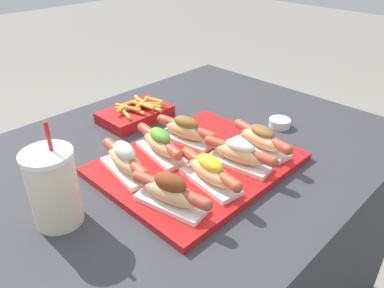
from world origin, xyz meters
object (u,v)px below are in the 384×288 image
object	(u,v)px
hot_dog_6	(186,130)
sauce_bowl	(280,122)
hot_dog_0	(171,192)
serving_tray	(198,163)
hot_dog_2	(239,153)
hot_dog_5	(159,143)
fries_basket	(136,113)
hot_dog_4	(125,160)
hot_dog_1	(210,171)
hot_dog_3	(262,139)
drink_cup	(54,188)

from	to	relation	value
hot_dog_6	sauce_bowl	xyz separation A→B (m)	(0.29, -0.12, -0.04)
hot_dog_0	serving_tray	bearing A→B (deg)	26.02
hot_dog_2	hot_dog_6	distance (m)	0.18
hot_dog_5	fries_basket	xyz separation A→B (m)	(0.11, 0.24, -0.03)
hot_dog_6	sauce_bowl	distance (m)	0.31
hot_dog_0	hot_dog_5	bearing A→B (deg)	55.33
hot_dog_4	sauce_bowl	distance (m)	0.51
hot_dog_1	hot_dog_2	size ratio (longest dim) A/B	1.00
serving_tray	fries_basket	size ratio (longest dim) A/B	2.18
hot_dog_1	hot_dog_3	world-z (taller)	hot_dog_1
hot_dog_5	sauce_bowl	xyz separation A→B (m)	(0.38, -0.12, -0.04)
hot_dog_4	drink_cup	distance (m)	0.19
drink_cup	hot_dog_3	bearing A→B (deg)	-16.30
hot_dog_0	hot_dog_2	size ratio (longest dim) A/B	1.00
hot_dog_6	drink_cup	size ratio (longest dim) A/B	0.89
fries_basket	drink_cup	bearing A→B (deg)	-146.99
hot_dog_0	fries_basket	bearing A→B (deg)	61.04
serving_tray	fries_basket	xyz separation A→B (m)	(0.06, 0.33, 0.01)
hot_dog_0	hot_dog_2	distance (m)	0.22
hot_dog_5	sauce_bowl	bearing A→B (deg)	-16.89
hot_dog_4	hot_dog_6	distance (m)	0.21
hot_dog_6	hot_dog_4	bearing A→B (deg)	-178.48
hot_dog_1	hot_dog_6	size ratio (longest dim) A/B	1.00
hot_dog_5	fries_basket	world-z (taller)	hot_dog_5
hot_dog_3	drink_cup	bearing A→B (deg)	163.70
hot_dog_3	sauce_bowl	size ratio (longest dim) A/B	3.09
hot_dog_3	hot_dog_1	bearing A→B (deg)	-178.72
fries_basket	hot_dog_3	bearing A→B (deg)	-76.79
hot_dog_3	fries_basket	size ratio (longest dim) A/B	0.93
hot_dog_4	drink_cup	bearing A→B (deg)	-173.13
hot_dog_1	hot_dog_3	size ratio (longest dim) A/B	1.00
hot_dog_1	fries_basket	bearing A→B (deg)	75.08
hot_dog_2	drink_cup	xyz separation A→B (m)	(-0.40, 0.15, 0.03)
serving_tray	drink_cup	distance (m)	0.36
hot_dog_3	hot_dog_4	size ratio (longest dim) A/B	1.00
serving_tray	hot_dog_2	distance (m)	0.11
serving_tray	hot_dog_1	bearing A→B (deg)	-120.56
hot_dog_5	drink_cup	size ratio (longest dim) A/B	0.89
hot_dog_5	hot_dog_4	bearing A→B (deg)	-177.63
hot_dog_0	fries_basket	distance (m)	0.47
serving_tray	drink_cup	size ratio (longest dim) A/B	2.09
hot_dog_2	hot_dog_6	world-z (taller)	hot_dog_6
hot_dog_1	sauce_bowl	world-z (taller)	hot_dog_1
fries_basket	hot_dog_4	bearing A→B (deg)	-132.08
serving_tray	hot_dog_3	xyz separation A→B (m)	(0.15, -0.08, 0.04)
hot_dog_3	hot_dog_5	world-z (taller)	hot_dog_5
hot_dog_3	hot_dog_2	bearing A→B (deg)	-177.38
hot_dog_4	hot_dog_5	xyz separation A→B (m)	(0.11, 0.00, -0.00)
serving_tray	sauce_bowl	world-z (taller)	sauce_bowl
hot_dog_6	fries_basket	distance (m)	0.24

